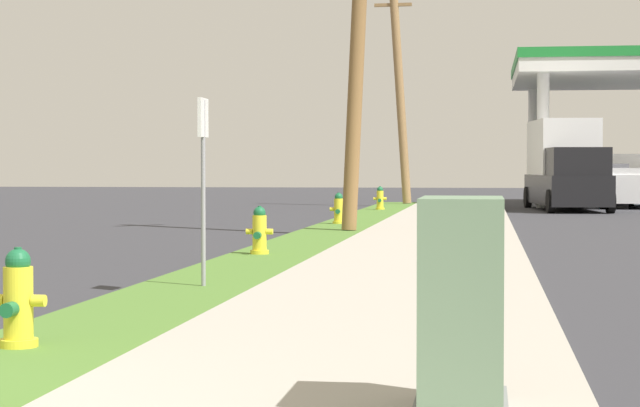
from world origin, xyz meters
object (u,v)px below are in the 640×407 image
at_px(utility_pole_background, 400,94).
at_px(street_sign_post, 203,152).
at_px(fire_hydrant_fourth, 380,199).
at_px(car_silver_by_far_pump, 607,185).
at_px(fire_hydrant_third, 339,210).
at_px(utility_cabinet, 462,314).
at_px(utility_pole_midground, 359,7).
at_px(fire_hydrant_nearest, 18,304).
at_px(truck_white_on_apron, 625,182).
at_px(truck_black_at_forecourt, 566,167).
at_px(fire_hydrant_second, 259,233).
at_px(car_teal_by_near_pump, 605,186).

height_order(utility_pole_background, street_sign_post, utility_pole_background).
height_order(fire_hydrant_fourth, street_sign_post, street_sign_post).
height_order(street_sign_post, car_silver_by_far_pump, street_sign_post).
bearing_deg(fire_hydrant_third, car_silver_by_far_pump, 69.63).
bearing_deg(utility_cabinet, utility_pole_background, 94.64).
relative_size(fire_hydrant_fourth, utility_pole_midground, 0.08).
bearing_deg(fire_hydrant_fourth, fire_hydrant_nearest, -90.24).
relative_size(utility_pole_midground, truck_white_on_apron, 1.72).
distance_m(car_silver_by_far_pump, truck_black_at_forecourt, 10.18).
relative_size(utility_pole_background, car_silver_by_far_pump, 1.74).
height_order(fire_hydrant_nearest, fire_hydrant_fourth, same).
relative_size(fire_hydrant_nearest, truck_white_on_apron, 0.14).
xyz_separation_m(fire_hydrant_nearest, utility_cabinet, (3.32, -1.92, 0.22)).
xyz_separation_m(car_silver_by_far_pump, truck_black_at_forecourt, (-2.37, -9.88, 0.77)).
relative_size(utility_pole_background, truck_white_on_apron, 1.47).
bearing_deg(fire_hydrant_fourth, truck_black_at_forecourt, 30.86).
relative_size(fire_hydrant_second, utility_cabinet, 0.63).
relative_size(fire_hydrant_fourth, truck_black_at_forecourt, 0.11).
distance_m(fire_hydrant_third, car_silver_by_far_pump, 24.62).
height_order(fire_hydrant_fourth, car_teal_by_near_pump, car_teal_by_near_pump).
relative_size(fire_hydrant_fourth, utility_pole_background, 0.09).
relative_size(utility_pole_midground, car_teal_by_near_pump, 2.05).
xyz_separation_m(fire_hydrant_fourth, utility_pole_midground, (0.64, -12.27, 4.45)).
xyz_separation_m(fire_hydrant_fourth, car_silver_by_far_pump, (8.43, 13.50, 0.28)).
xyz_separation_m(fire_hydrant_fourth, utility_pole_background, (0.17, 6.38, 3.77)).
relative_size(utility_cabinet, truck_black_at_forecourt, 0.18).
distance_m(utility_pole_midground, car_silver_by_far_pump, 27.24).
bearing_deg(fire_hydrant_second, truck_white_on_apron, 72.09).
relative_size(fire_hydrant_nearest, utility_pole_background, 0.09).
bearing_deg(car_teal_by_near_pump, street_sign_post, -102.85).
bearing_deg(utility_cabinet, fire_hydrant_fourth, 95.91).
xyz_separation_m(utility_pole_midground, utility_pole_background, (-0.47, 18.65, -0.68)).
height_order(fire_hydrant_fourth, utility_cabinet, utility_cabinet).
bearing_deg(fire_hydrant_fourth, car_silver_by_far_pump, 58.01).
bearing_deg(car_silver_by_far_pump, utility_pole_midground, -106.82).
height_order(street_sign_post, car_teal_by_near_pump, street_sign_post).
distance_m(fire_hydrant_second, utility_pole_midground, 8.50).
relative_size(utility_pole_background, utility_cabinet, 6.82).
bearing_deg(fire_hydrant_second, fire_hydrant_third, 90.01).
bearing_deg(street_sign_post, fire_hydrant_nearest, -93.62).
distance_m(car_teal_by_near_pump, truck_white_on_apron, 2.95).
xyz_separation_m(fire_hydrant_second, fire_hydrant_third, (-0.00, 9.89, 0.00)).
bearing_deg(car_silver_by_far_pump, fire_hydrant_third, -110.37).
xyz_separation_m(street_sign_post, car_teal_by_near_pump, (7.84, 34.35, -0.91)).
bearing_deg(truck_white_on_apron, fire_hydrant_third, -117.25).
bearing_deg(car_teal_by_near_pump, truck_black_at_forecourt, -106.90).
relative_size(fire_hydrant_third, fire_hydrant_fourth, 1.00).
bearing_deg(fire_hydrant_fourth, fire_hydrant_third, -90.82).
height_order(utility_cabinet, street_sign_post, street_sign_post).
xyz_separation_m(street_sign_post, truck_white_on_apron, (8.28, 31.44, -0.72)).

